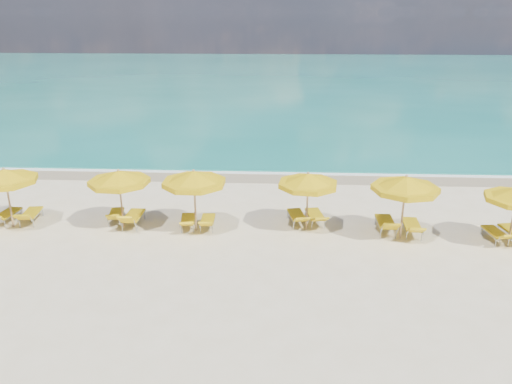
{
  "coord_description": "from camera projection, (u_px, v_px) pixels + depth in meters",
  "views": [
    {
      "loc": [
        1.02,
        -17.88,
        8.21
      ],
      "look_at": [
        0.0,
        1.5,
        1.2
      ],
      "focal_mm": 35.0,
      "sensor_mm": 36.0,
      "label": 1
    }
  ],
  "objects": [
    {
      "name": "lounger_3_right",
      "position": [
        133.0,
        220.0,
        20.31
      ],
      "size": [
        0.66,
        1.89,
        0.86
      ],
      "rotation": [
        0.0,
        0.0,
        -0.01
      ],
      "color": "#A5A8AD",
      "rests_on": "ground"
    },
    {
      "name": "wet_sand_band",
      "position": [
        262.0,
        176.0,
        26.59
      ],
      "size": [
        120.0,
        2.6,
        0.01
      ],
      "primitive_type": "cube",
      "color": "tan",
      "rests_on": "ground"
    },
    {
      "name": "lounger_6_left",
      "position": [
        386.0,
        226.0,
        19.7
      ],
      "size": [
        0.69,
        1.96,
        0.87
      ],
      "rotation": [
        0.0,
        0.0,
        -0.01
      ],
      "color": "#A5A8AD",
      "rests_on": "ground"
    },
    {
      "name": "lounger_5_right",
      "position": [
        315.0,
        219.0,
        20.5
      ],
      "size": [
        0.9,
        1.91,
        0.73
      ],
      "rotation": [
        0.0,
        0.0,
        0.18
      ],
      "color": "#A5A8AD",
      "rests_on": "ground"
    },
    {
      "name": "lounger_2_right",
      "position": [
        31.0,
        217.0,
        20.63
      ],
      "size": [
        0.84,
        1.89,
        0.79
      ],
      "rotation": [
        0.0,
        0.0,
        0.14
      ],
      "color": "#A5A8AD",
      "rests_on": "ground"
    },
    {
      "name": "umbrella_4",
      "position": [
        194.0,
        179.0,
        19.2
      ],
      "size": [
        3.27,
        3.27,
        2.55
      ],
      "rotation": [
        0.0,
        0.0,
        0.37
      ],
      "color": "tan",
      "rests_on": "ground"
    },
    {
      "name": "whitecap_far",
      "position": [
        365.0,
        116.0,
        41.79
      ],
      "size": [
        18.0,
        0.3,
        0.05
      ],
      "primitive_type": "cube",
      "color": "white",
      "rests_on": "ground"
    },
    {
      "name": "umbrella_2",
      "position": [
        5.0,
        177.0,
        19.55
      ],
      "size": [
        2.66,
        2.66,
        2.51
      ],
      "rotation": [
        0.0,
        0.0,
        -0.08
      ],
      "color": "tan",
      "rests_on": "ground"
    },
    {
      "name": "lounger_2_left",
      "position": [
        7.0,
        217.0,
        20.62
      ],
      "size": [
        0.73,
        1.77,
        0.84
      ],
      "rotation": [
        0.0,
        0.0,
        -0.08
      ],
      "color": "#A5A8AD",
      "rests_on": "ground"
    },
    {
      "name": "ground_plane",
      "position": [
        254.0,
        234.0,
        19.64
      ],
      "size": [
        120.0,
        120.0,
        0.0
      ],
      "primitive_type": "plane",
      "color": "beige"
    },
    {
      "name": "umbrella_6",
      "position": [
        406.0,
        185.0,
        18.48
      ],
      "size": [
        2.91,
        2.91,
        2.57
      ],
      "rotation": [
        0.0,
        0.0,
        -0.16
      ],
      "color": "tan",
      "rests_on": "ground"
    },
    {
      "name": "lounger_6_right",
      "position": [
        412.0,
        229.0,
        19.47
      ],
      "size": [
        0.74,
        1.93,
        0.79
      ],
      "rotation": [
        0.0,
        0.0,
        -0.07
      ],
      "color": "#A5A8AD",
      "rests_on": "ground"
    },
    {
      "name": "umbrella_5",
      "position": [
        308.0,
        181.0,
        19.33
      ],
      "size": [
        2.92,
        2.92,
        2.42
      ],
      "rotation": [
        0.0,
        0.0,
        0.26
      ],
      "color": "tan",
      "rests_on": "ground"
    },
    {
      "name": "whitecap_near",
      "position": [
        184.0,
        133.0,
        35.9
      ],
      "size": [
        14.0,
        0.36,
        0.05
      ],
      "primitive_type": "cube",
      "color": "white",
      "rests_on": "ground"
    },
    {
      "name": "foam_line",
      "position": [
        262.0,
        171.0,
        27.34
      ],
      "size": [
        120.0,
        1.2,
        0.03
      ],
      "primitive_type": "cube",
      "color": "white",
      "rests_on": "ground"
    },
    {
      "name": "lounger_7_left",
      "position": [
        495.0,
        236.0,
        18.95
      ],
      "size": [
        0.74,
        1.7,
        0.7
      ],
      "rotation": [
        0.0,
        0.0,
        0.13
      ],
      "color": "#A5A8AD",
      "rests_on": "ground"
    },
    {
      "name": "lounger_4_left",
      "position": [
        188.0,
        223.0,
        20.09
      ],
      "size": [
        0.77,
        1.74,
        0.69
      ],
      "rotation": [
        0.0,
        0.0,
        0.13
      ],
      "color": "#A5A8AD",
      "rests_on": "ground"
    },
    {
      "name": "lounger_4_right",
      "position": [
        208.0,
        224.0,
        20.07
      ],
      "size": [
        0.61,
        1.66,
        0.7
      ],
      "rotation": [
        0.0,
        0.0,
        0.05
      ],
      "color": "#A5A8AD",
      "rests_on": "ground"
    },
    {
      "name": "lounger_3_left",
      "position": [
        116.0,
        217.0,
        20.68
      ],
      "size": [
        0.85,
        1.73,
        0.73
      ],
      "rotation": [
        0.0,
        0.0,
        0.19
      ],
      "color": "#A5A8AD",
      "rests_on": "ground"
    },
    {
      "name": "umbrella_3",
      "position": [
        119.0,
        178.0,
        19.51
      ],
      "size": [
        3.06,
        3.06,
        2.46
      ],
      "rotation": [
        0.0,
        0.0,
        0.31
      ],
      "color": "tan",
      "rests_on": "ground"
    },
    {
      "name": "ocean",
      "position": [
        275.0,
        79.0,
        64.72
      ],
      "size": [
        120.0,
        80.0,
        0.3
      ],
      "primitive_type": "cube",
      "color": "#147266",
      "rests_on": "ground"
    },
    {
      "name": "lounger_5_left",
      "position": [
        297.0,
        219.0,
        20.45
      ],
      "size": [
        0.93,
        1.9,
        0.75
      ],
      "rotation": [
        0.0,
        0.0,
        0.19
      ],
      "color": "#A5A8AD",
      "rests_on": "ground"
    }
  ]
}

